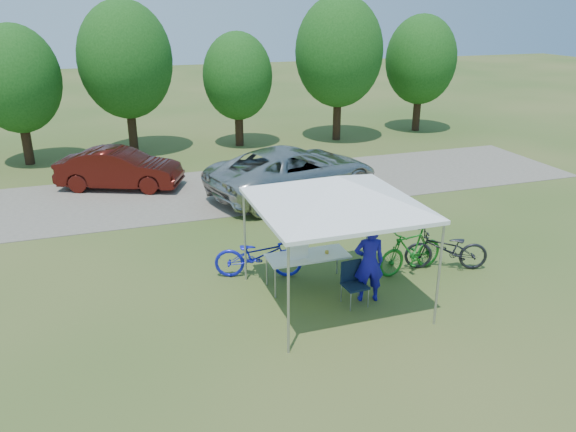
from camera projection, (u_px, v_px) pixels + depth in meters
name	position (u px, v px, depth m)	size (l,w,h in m)	color
ground	(333.00, 300.00, 11.83)	(100.00, 100.00, 0.00)	#2D5119
gravel_strip	(240.00, 189.00, 18.92)	(24.00, 5.00, 0.02)	gray
canopy	(337.00, 180.00, 10.89)	(4.53, 4.53, 3.00)	#A5A5AA
treeline	(195.00, 64.00, 22.94)	(24.89, 4.28, 6.30)	#382314
folding_table	(308.00, 257.00, 12.21)	(1.79, 0.74, 0.73)	white
folding_chair	(353.00, 279.00, 11.57)	(0.49, 0.51, 0.91)	black
cooler	(297.00, 250.00, 12.07)	(0.42, 0.29, 0.31)	white
ice_cream_cup	(327.00, 252.00, 12.27)	(0.09, 0.09, 0.06)	gold
cyclist	(369.00, 262.00, 11.56)	(0.63, 0.41, 1.73)	#161295
bike_blue	(258.00, 255.00, 12.69)	(0.69, 1.98, 1.04)	#161BC4
bike_green	(411.00, 250.00, 12.90)	(0.51, 1.79, 1.08)	#17681A
bike_dark	(446.00, 249.00, 13.06)	(0.67, 1.92, 1.01)	black
minivan	(294.00, 171.00, 18.02)	(2.63, 5.71, 1.59)	#B0B0AB
sedan	(120.00, 169.00, 18.76)	(1.42, 4.06, 1.34)	#420F0B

